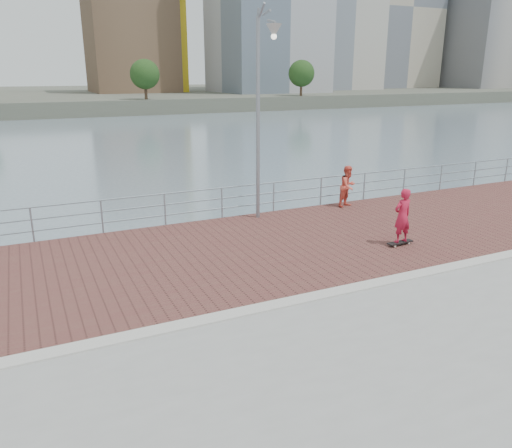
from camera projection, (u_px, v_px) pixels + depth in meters
name	position (u px, v px, depth m)	size (l,w,h in m)	color
water	(292.00, 379.00, 11.85)	(400.00, 400.00, 0.00)	slate
brick_lane	(232.00, 252.00, 14.37)	(40.00, 6.80, 0.02)	brown
curb	(294.00, 301.00, 11.26)	(40.00, 0.40, 0.06)	#B7B5AD
far_shore	(38.00, 97.00, 117.39)	(320.00, 95.00, 2.50)	#4C5142
guardrail	(194.00, 202.00, 17.11)	(39.06, 0.06, 1.13)	#8C9EA8
street_lamp	(265.00, 79.00, 15.96)	(0.49, 1.42, 6.71)	gray
skateboard	(400.00, 242.00, 14.91)	(0.88, 0.27, 0.10)	black
skateboarder	(402.00, 216.00, 14.67)	(0.60, 0.39, 1.64)	#B81835
bystander	(348.00, 186.00, 18.99)	(0.77, 0.60, 1.58)	#EA5744
shoreline_trees	(2.00, 75.00, 73.93)	(109.87, 4.98, 6.64)	#473323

